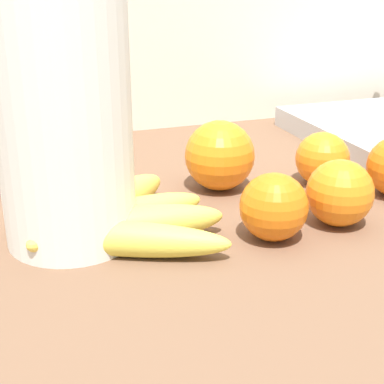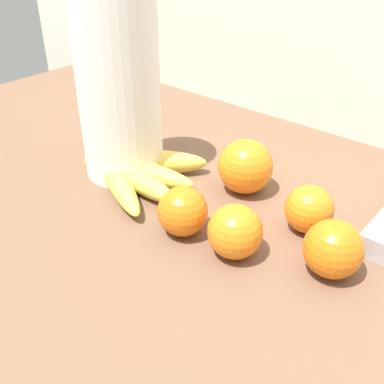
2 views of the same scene
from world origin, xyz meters
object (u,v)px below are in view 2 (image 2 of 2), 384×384
Objects in this scene: orange_back_left at (309,209)px; paper_towel_roll at (119,89)px; orange_back_right at (333,249)px; orange_far_right at (235,232)px; orange_right at (245,166)px; orange_front at (183,211)px; banana_bunch at (134,171)px.

orange_back_left is 0.33m from paper_towel_roll.
paper_towel_roll is at bearing 178.19° from orange_back_right.
orange_back_right reaches higher than orange_far_right.
orange_right is 1.24× the size of orange_front.
orange_far_right is at bearing -59.67° from orange_right.
orange_far_right reaches higher than banana_bunch.
orange_back_right is at bearing 0.72° from banana_bunch.
paper_towel_roll is at bearing -157.78° from orange_right.
banana_bunch is 0.34m from orange_back_right.
paper_towel_roll is (-0.31, -0.05, 0.11)m from orange_back_left.
banana_bunch is 3.13× the size of orange_back_left.
orange_front is (-0.08, -0.01, -0.00)m from orange_far_right.
orange_back_left is at bearing 67.26° from orange_far_right.
paper_towel_roll is at bearing 167.60° from orange_far_right.
orange_back_right reaches higher than orange_front.
orange_far_right reaches higher than orange_front.
orange_right is 0.23m from paper_towel_roll.
orange_right is (0.15, 0.09, 0.02)m from banana_bunch.
orange_front is at bearing -18.84° from banana_bunch.
orange_right is 0.16m from orange_far_right.
orange_back_left is 0.21× the size of paper_towel_roll.
banana_bunch is at bearing -166.65° from orange_back_left.
orange_front is 0.95× the size of orange_back_right.
orange_far_right is 1.06× the size of orange_back_left.
orange_right reaches higher than banana_bunch.
paper_towel_roll is (-0.04, 0.02, 0.12)m from banana_bunch.
orange_front reaches higher than banana_bunch.
banana_bunch is at bearing -179.28° from orange_back_right.
orange_right reaches higher than orange_back_left.
orange_far_right is 0.12m from orange_back_right.
orange_back_left is at bearing 136.42° from orange_back_right.
orange_right is 0.14m from orange_front.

